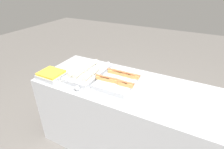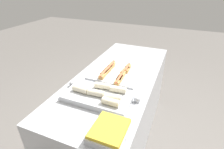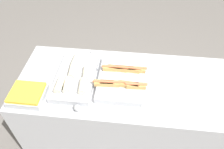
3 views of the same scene
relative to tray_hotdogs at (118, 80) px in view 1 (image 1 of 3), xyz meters
name	(u,v)px [view 1 (image 1 of 3)]	position (x,y,z in m)	size (l,w,h in m)	color
ground_plane	(123,143)	(0.08, 0.00, -0.92)	(12.00, 12.00, 0.00)	slate
counter	(124,117)	(0.08, 0.00, -0.48)	(1.88, 0.78, 0.89)	#B7BABF
tray_hotdogs	(118,80)	(0.00, 0.00, 0.00)	(0.42, 0.48, 0.10)	#B7BABF
tray_wraps	(88,72)	(-0.37, -0.01, 0.00)	(0.31, 0.56, 0.10)	#B7BABF
tray_side_front	(51,75)	(-0.70, -0.24, 0.00)	(0.26, 0.23, 0.07)	#B7BABF
serving_spoon_near	(76,88)	(-0.31, -0.32, -0.01)	(0.24, 0.05, 0.05)	#B2B5BA
serving_spoon_far	(107,64)	(-0.30, 0.31, -0.01)	(0.24, 0.05, 0.05)	#B2B5BA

